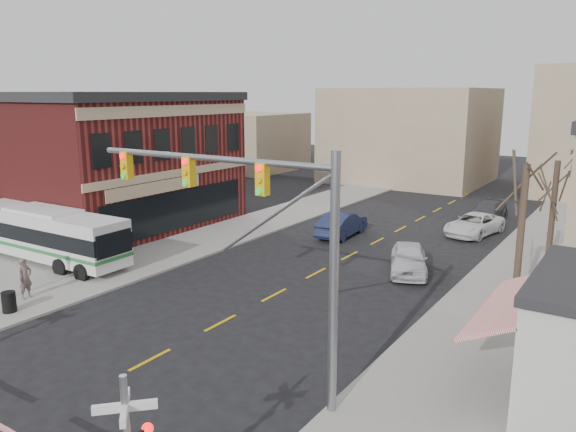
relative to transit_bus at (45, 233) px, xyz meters
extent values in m
plane|color=black|center=(14.07, -7.37, -1.69)|extent=(160.00, 160.00, 0.00)
cube|color=gray|center=(4.57, 12.63, -1.63)|extent=(5.00, 60.00, 0.12)
cube|color=gray|center=(23.57, 12.63, -1.63)|extent=(5.00, 60.00, 0.12)
cube|color=maroon|center=(-12.93, 8.63, 2.81)|extent=(30.00, 15.00, 9.00)
cube|color=#262628|center=(-12.93, 8.63, 7.61)|extent=(30.40, 15.40, 0.60)
cube|color=tan|center=(2.12, 8.63, 2.61)|extent=(0.10, 15.00, 0.50)
cube|color=tan|center=(2.12, 8.63, 6.71)|extent=(0.10, 15.00, 0.70)
cube|color=black|center=(2.12, 8.63, 0.11)|extent=(0.08, 13.00, 2.60)
cube|color=red|center=(25.27, -0.37, 1.31)|extent=(1.68, 6.00, 0.87)
cylinder|color=#382B21|center=(24.57, 4.63, 1.80)|extent=(0.28, 0.28, 6.75)
cylinder|color=#382B21|center=(24.87, 10.63, 1.58)|extent=(0.28, 0.28, 6.30)
cube|color=silver|center=(0.00, 0.00, 0.02)|extent=(11.57, 2.70, 2.53)
cube|color=black|center=(0.00, 0.00, 0.18)|extent=(11.61, 2.74, 0.86)
cube|color=#267436|center=(0.00, 0.00, -0.59)|extent=(11.61, 2.74, 0.19)
cylinder|color=black|center=(0.00, 0.00, -1.21)|extent=(1.00, 2.51, 0.96)
cylinder|color=gray|center=(21.28, -4.78, 2.31)|extent=(0.28, 0.28, 8.00)
cylinder|color=gray|center=(16.58, -4.78, 5.81)|extent=(9.41, 0.20, 0.20)
cube|color=gold|center=(18.78, -4.78, 5.31)|extent=(0.35, 0.30, 1.00)
cube|color=gold|center=(15.78, -4.78, 5.31)|extent=(0.35, 0.30, 1.00)
cube|color=gold|center=(12.78, -4.78, 5.31)|extent=(0.35, 0.30, 1.00)
cube|color=silver|center=(20.18, -11.60, 1.61)|extent=(1.00, 1.00, 0.18)
cube|color=silver|center=(20.18, -11.60, 1.61)|extent=(1.00, 1.00, 0.18)
sphere|color=#FF0C0C|center=(20.18, -11.05, 0.81)|extent=(0.26, 0.26, 0.26)
cylinder|color=black|center=(5.65, -5.68, -1.12)|extent=(0.60, 0.60, 0.91)
imported|color=silver|center=(18.22, 9.42, -0.89)|extent=(3.55, 5.09, 1.61)
imported|color=#1B2344|center=(11.42, 14.62, -0.86)|extent=(2.02, 5.11, 1.66)
imported|color=white|center=(18.88, 19.82, -0.96)|extent=(3.36, 5.62, 1.46)
imported|color=#3D3E41|center=(18.51, 25.02, -1.00)|extent=(2.36, 4.94, 1.39)
imported|color=#5F524C|center=(4.71, -4.25, -0.60)|extent=(0.55, 0.76, 1.94)
imported|color=#2C384D|center=(3.51, 0.53, -0.82)|extent=(0.86, 0.92, 1.50)
camera|label=1|loc=(28.59, -18.42, 7.86)|focal=35.00mm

